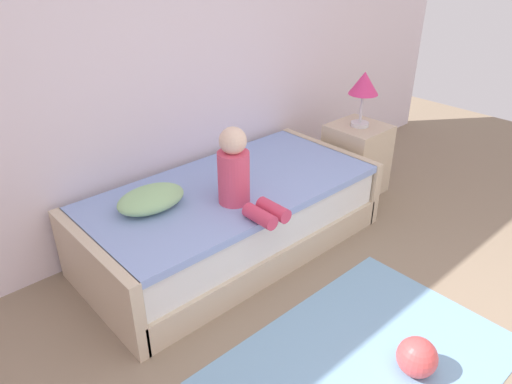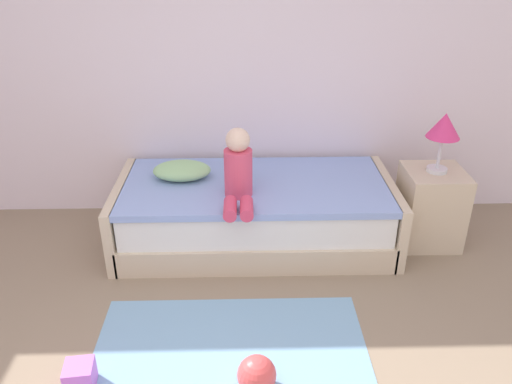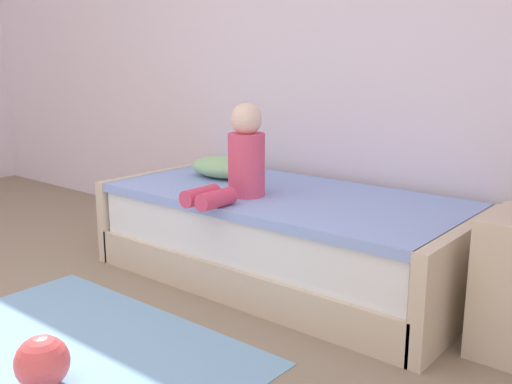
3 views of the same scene
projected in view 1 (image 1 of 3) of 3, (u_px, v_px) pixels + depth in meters
The scene contains 8 objects.
wall_rear at pixel (112, 36), 2.93m from camera, with size 7.20×0.10×2.90m, color white.
bed at pixel (232, 217), 3.37m from camera, with size 2.11×1.00×0.50m.
nightstand at pixel (356, 159), 4.11m from camera, with size 0.44×0.44×0.60m, color beige.
table_lamp at pixel (364, 86), 3.81m from camera, with size 0.24×0.24×0.45m.
child_figure at pixel (239, 175), 2.93m from camera, with size 0.20×0.51×0.50m.
pillow at pixel (151, 199), 2.95m from camera, with size 0.44×0.30×0.13m, color #99CC8C.
toy_ball at pixel (417, 357), 2.44m from camera, with size 0.21×0.21×0.21m, color #E54C4C.
area_rug at pixel (365, 363), 2.54m from camera, with size 1.60×1.10×0.01m, color #7AA8CC.
Camera 1 is at (-1.39, -0.24, 2.01)m, focal length 33.60 mm.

